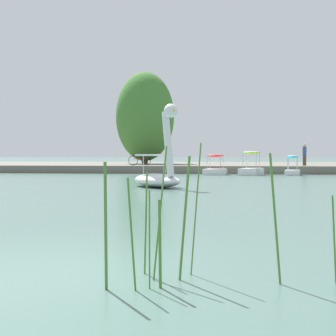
{
  "coord_description": "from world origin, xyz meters",
  "views": [
    {
      "loc": [
        2.26,
        -5.7,
        1.4
      ],
      "look_at": [
        -0.61,
        18.53,
        0.75
      ],
      "focal_mm": 53.51,
      "sensor_mm": 36.0,
      "label": 1
    }
  ],
  "objects_px": {
    "swan_boat": "(159,173)",
    "pedal_boat_red": "(215,169)",
    "bicycle_parked": "(140,160)",
    "pedal_boat_lime": "(251,168)",
    "pedal_boat_cyan": "(293,169)",
    "person_on_path": "(305,154)",
    "tree_willow_near_path": "(145,116)"
  },
  "relations": [
    {
      "from": "pedal_boat_red",
      "to": "pedal_boat_cyan",
      "type": "xyz_separation_m",
      "value": [
        5.25,
        -0.36,
        -0.02
      ]
    },
    {
      "from": "bicycle_parked",
      "to": "pedal_boat_cyan",
      "type": "bearing_deg",
      "value": -17.62
    },
    {
      "from": "swan_boat",
      "to": "person_on_path",
      "type": "bearing_deg",
      "value": 63.74
    },
    {
      "from": "tree_willow_near_path",
      "to": "pedal_boat_lime",
      "type": "bearing_deg",
      "value": -48.62
    },
    {
      "from": "swan_boat",
      "to": "pedal_boat_cyan",
      "type": "height_order",
      "value": "swan_boat"
    },
    {
      "from": "pedal_boat_red",
      "to": "pedal_boat_lime",
      "type": "distance_m",
      "value": 2.5
    },
    {
      "from": "pedal_boat_cyan",
      "to": "person_on_path",
      "type": "height_order",
      "value": "person_on_path"
    },
    {
      "from": "pedal_boat_lime",
      "to": "person_on_path",
      "type": "relative_size",
      "value": 1.54
    },
    {
      "from": "pedal_boat_red",
      "to": "person_on_path",
      "type": "height_order",
      "value": "person_on_path"
    },
    {
      "from": "swan_boat",
      "to": "pedal_boat_red",
      "type": "xyz_separation_m",
      "value": [
        2.1,
        13.79,
        -0.2
      ]
    },
    {
      "from": "swan_boat",
      "to": "pedal_boat_cyan",
      "type": "bearing_deg",
      "value": 61.31
    },
    {
      "from": "pedal_boat_red",
      "to": "pedal_boat_cyan",
      "type": "bearing_deg",
      "value": -3.89
    },
    {
      "from": "person_on_path",
      "to": "bicycle_parked",
      "type": "distance_m",
      "value": 12.66
    },
    {
      "from": "pedal_boat_cyan",
      "to": "bicycle_parked",
      "type": "height_order",
      "value": "pedal_boat_cyan"
    },
    {
      "from": "pedal_boat_lime",
      "to": "bicycle_parked",
      "type": "relative_size",
      "value": 1.45
    },
    {
      "from": "pedal_boat_cyan",
      "to": "swan_boat",
      "type": "bearing_deg",
      "value": -118.69
    },
    {
      "from": "tree_willow_near_path",
      "to": "person_on_path",
      "type": "distance_m",
      "value": 14.97
    },
    {
      "from": "pedal_boat_lime",
      "to": "bicycle_parked",
      "type": "distance_m",
      "value": 9.12
    },
    {
      "from": "swan_boat",
      "to": "bicycle_parked",
      "type": "relative_size",
      "value": 1.97
    },
    {
      "from": "swan_boat",
      "to": "pedal_boat_lime",
      "type": "bearing_deg",
      "value": 71.21
    },
    {
      "from": "pedal_boat_lime",
      "to": "pedal_boat_cyan",
      "type": "xyz_separation_m",
      "value": [
        2.77,
        -0.02,
        -0.05
      ]
    },
    {
      "from": "pedal_boat_red",
      "to": "bicycle_parked",
      "type": "relative_size",
      "value": 1.36
    },
    {
      "from": "pedal_boat_cyan",
      "to": "bicycle_parked",
      "type": "bearing_deg",
      "value": 162.38
    },
    {
      "from": "pedal_boat_red",
      "to": "tree_willow_near_path",
      "type": "xyz_separation_m",
      "value": [
        -6.61,
        9.97,
        4.45
      ]
    },
    {
      "from": "pedal_boat_red",
      "to": "person_on_path",
      "type": "distance_m",
      "value": 7.9
    },
    {
      "from": "tree_willow_near_path",
      "to": "bicycle_parked",
      "type": "bearing_deg",
      "value": -84.2
    },
    {
      "from": "pedal_boat_lime",
      "to": "bicycle_parked",
      "type": "bearing_deg",
      "value": 157.19
    },
    {
      "from": "swan_boat",
      "to": "bicycle_parked",
      "type": "xyz_separation_m",
      "value": [
        -3.82,
        16.98,
        0.33
      ]
    },
    {
      "from": "swan_boat",
      "to": "pedal_boat_red",
      "type": "height_order",
      "value": "swan_boat"
    },
    {
      "from": "pedal_boat_cyan",
      "to": "person_on_path",
      "type": "distance_m",
      "value": 4.75
    },
    {
      "from": "bicycle_parked",
      "to": "pedal_boat_red",
      "type": "bearing_deg",
      "value": -28.34
    },
    {
      "from": "person_on_path",
      "to": "bicycle_parked",
      "type": "bearing_deg",
      "value": -176.13
    }
  ]
}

